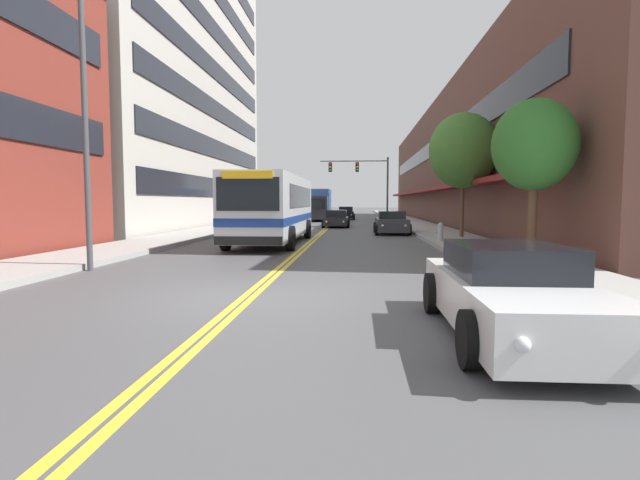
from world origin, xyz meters
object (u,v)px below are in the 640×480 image
(car_white_parked_right_foreground, at_px, (510,293))
(street_tree_right_mid, at_px, (464,151))
(car_red_parked_left_near, at_px, (266,221))
(car_charcoal_moving_lead, at_px, (336,219))
(car_dark_grey_parked_right_mid, at_px, (392,223))
(traffic_signal_mast, at_px, (364,176))
(car_navy_parked_left_mid, at_px, (278,218))
(street_tree_right_near, at_px, (534,145))
(box_truck, at_px, (318,205))
(city_bus, at_px, (274,206))
(street_lamp_left_near, at_px, (93,80))
(fire_hydrant, at_px, (440,232))
(car_black_moving_second, at_px, (346,214))

(car_white_parked_right_foreground, bearing_deg, street_tree_right_mid, 80.47)
(car_red_parked_left_near, xyz_separation_m, car_charcoal_moving_lead, (4.88, 3.39, 0.02))
(car_dark_grey_parked_right_mid, bearing_deg, street_tree_right_mid, -57.22)
(car_white_parked_right_foreground, distance_m, car_dark_grey_parked_right_mid, 22.95)
(car_charcoal_moving_lead, xyz_separation_m, traffic_signal_mast, (2.25, 11.29, 3.92))
(street_tree_right_mid, bearing_deg, car_red_parked_left_near, 140.47)
(car_navy_parked_left_mid, relative_size, car_charcoal_moving_lead, 0.97)
(traffic_signal_mast, distance_m, street_tree_right_near, 34.59)
(car_white_parked_right_foreground, relative_size, car_dark_grey_parked_right_mid, 1.18)
(car_white_parked_right_foreground, xyz_separation_m, box_truck, (-6.17, 43.54, 1.00))
(traffic_signal_mast, bearing_deg, car_charcoal_moving_lead, -101.27)
(box_truck, bearing_deg, city_bus, -89.89)
(car_red_parked_left_near, relative_size, car_navy_parked_left_mid, 0.98)
(car_navy_parked_left_mid, distance_m, street_lamp_left_near, 28.59)
(street_lamp_left_near, xyz_separation_m, street_tree_right_mid, (12.47, 11.91, -0.81))
(city_bus, distance_m, traffic_signal_mast, 26.93)
(car_charcoal_moving_lead, relative_size, fire_hydrant, 5.78)
(car_navy_parked_left_mid, bearing_deg, car_black_moving_second, 67.44)
(car_red_parked_left_near, bearing_deg, car_dark_grey_parked_right_mid, -29.12)
(city_bus, height_order, car_dark_grey_parked_right_mid, city_bus)
(car_red_parked_left_near, bearing_deg, car_navy_parked_left_mid, 91.57)
(car_black_moving_second, height_order, street_lamp_left_near, street_lamp_left_near)
(car_charcoal_moving_lead, relative_size, traffic_signal_mast, 0.71)
(car_charcoal_moving_lead, height_order, box_truck, box_truck)
(street_tree_right_near, xyz_separation_m, fire_hydrant, (-1.51, 7.27, -3.02))
(street_tree_right_mid, bearing_deg, city_bus, -167.31)
(car_red_parked_left_near, xyz_separation_m, car_navy_parked_left_mid, (-0.18, 6.64, 0.02))
(car_white_parked_right_foreground, distance_m, street_lamp_left_near, 12.19)
(traffic_signal_mast, bearing_deg, fire_hydrant, -83.51)
(car_dark_grey_parked_right_mid, distance_m, street_lamp_left_near, 19.76)
(traffic_signal_mast, xyz_separation_m, street_tree_right_mid, (4.57, -24.34, -0.06))
(car_dark_grey_parked_right_mid, distance_m, car_black_moving_second, 24.72)
(car_charcoal_moving_lead, bearing_deg, car_red_parked_left_near, -145.20)
(car_dark_grey_parked_right_mid, relative_size, fire_hydrant, 5.03)
(fire_hydrant, bearing_deg, street_lamp_left_near, -139.91)
(car_dark_grey_parked_right_mid, relative_size, street_lamp_left_near, 0.46)
(box_truck, distance_m, fire_hydrant, 29.21)
(car_black_moving_second, distance_m, street_tree_right_near, 39.97)
(city_bus, distance_m, street_tree_right_near, 12.22)
(car_navy_parked_left_mid, xyz_separation_m, box_truck, (2.67, 9.19, 1.03))
(street_tree_right_near, height_order, fire_hydrant, street_tree_right_near)
(car_dark_grey_parked_right_mid, distance_m, fire_hydrant, 7.74)
(car_black_moving_second, relative_size, street_tree_right_mid, 0.73)
(street_tree_right_mid, bearing_deg, street_tree_right_near, -89.95)
(city_bus, distance_m, car_red_parked_left_near, 12.05)
(traffic_signal_mast, xyz_separation_m, street_lamp_left_near, (-7.90, -36.24, 0.75))
(car_charcoal_moving_lead, distance_m, traffic_signal_mast, 12.16)
(car_dark_grey_parked_right_mid, xyz_separation_m, car_charcoal_moving_lead, (-3.67, 8.15, -0.05))
(car_white_parked_right_foreground, bearing_deg, car_black_moving_second, 94.10)
(street_lamp_left_near, xyz_separation_m, street_tree_right_near, (12.48, 1.97, -1.66))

